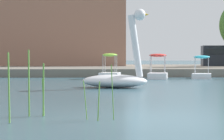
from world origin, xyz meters
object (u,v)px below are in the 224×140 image
pedal_boat_lime (110,72)px  swan_boat (118,75)px  pedal_boat_red (158,71)px  pedal_boat_cyan (202,71)px

pedal_boat_lime → swan_boat: bearing=-89.1°
pedal_boat_lime → pedal_boat_red: size_ratio=1.00×
swan_boat → pedal_boat_lime: size_ratio=1.57×
swan_boat → pedal_boat_lime: (-0.13, 8.70, -0.13)m
pedal_boat_cyan → pedal_boat_lime: bearing=-176.6°
pedal_boat_cyan → pedal_boat_red: bearing=-175.1°
swan_boat → pedal_boat_red: size_ratio=1.56×
swan_boat → pedal_boat_cyan: 10.69m
swan_boat → pedal_boat_lime: bearing=90.9°
swan_boat → pedal_boat_cyan: bearing=57.7°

